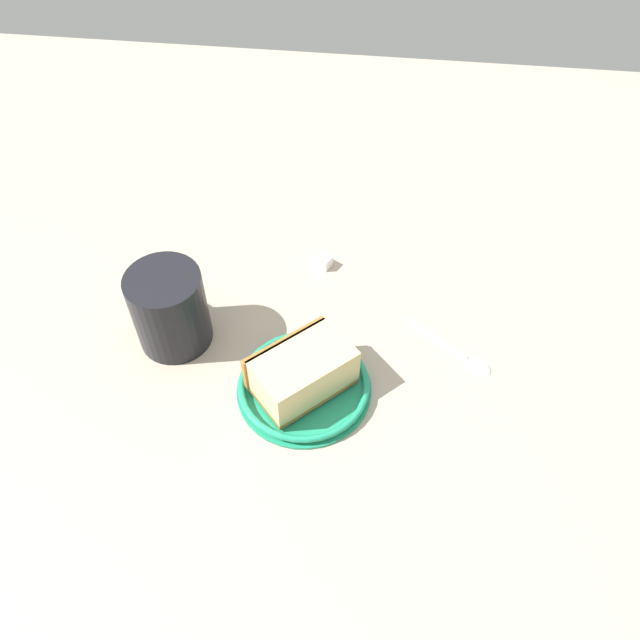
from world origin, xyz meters
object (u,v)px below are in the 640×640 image
(small_plate, at_px, (304,386))
(teaspoon, at_px, (466,356))
(cake_slice, at_px, (302,370))
(sugar_cube, at_px, (325,262))
(tea_mug, at_px, (169,308))

(small_plate, bearing_deg, teaspoon, -69.72)
(cake_slice, xyz_separation_m, teaspoon, (0.06, -0.17, -0.03))
(small_plate, bearing_deg, cake_slice, 42.89)
(small_plate, distance_m, sugar_cube, 0.19)
(teaspoon, relative_size, sugar_cube, 6.65)
(sugar_cube, bearing_deg, small_plate, 179.89)
(teaspoon, bearing_deg, tea_mug, 91.49)
(cake_slice, relative_size, sugar_cube, 7.82)
(tea_mug, height_order, teaspoon, tea_mug)
(tea_mug, xyz_separation_m, teaspoon, (0.01, -0.32, -0.05))
(cake_slice, bearing_deg, sugar_cube, -0.68)
(teaspoon, height_order, sugar_cube, sugar_cube)
(tea_mug, bearing_deg, small_plate, -109.60)
(cake_slice, height_order, teaspoon, cake_slice)
(small_plate, relative_size, tea_mug, 1.50)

